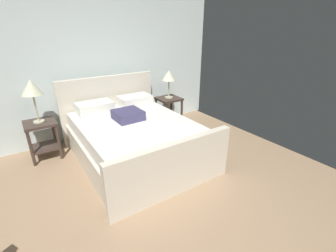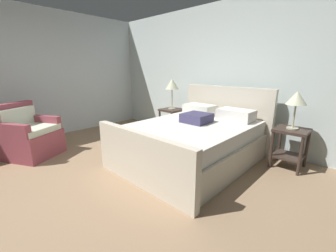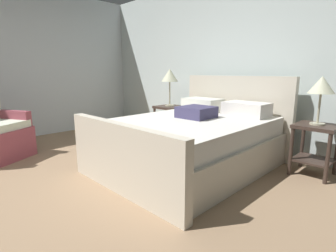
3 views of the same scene
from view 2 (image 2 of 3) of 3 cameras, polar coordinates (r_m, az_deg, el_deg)
ground_plane at (r=2.89m, az=-23.53°, el=-16.68°), size 5.40×5.92×0.02m
wall_back at (r=4.55m, az=12.49°, el=12.98°), size 5.52×0.12×2.64m
wall_side_left at (r=5.18m, az=-37.78°, el=10.48°), size 0.12×6.04×2.64m
bed at (r=3.46m, az=6.87°, el=-3.75°), size 1.72×2.17×1.13m
nightstand_right at (r=3.67m, az=29.55°, el=-3.64°), size 0.44×0.44×0.60m
table_lamp_right at (r=3.54m, az=30.85°, el=6.12°), size 0.28×0.28×0.55m
nightstand_left at (r=4.75m, az=1.04°, el=2.19°), size 0.44×0.44×0.60m
table_lamp_left at (r=4.65m, az=1.09°, el=10.81°), size 0.29×0.29×0.64m
armchair at (r=4.33m, az=-32.84°, el=-2.26°), size 0.98×0.98×0.90m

